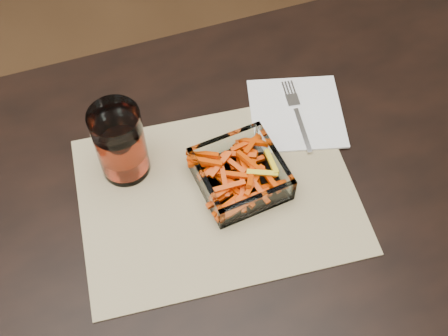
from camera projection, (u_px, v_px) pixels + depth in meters
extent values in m
cube|color=black|center=(163.00, 257.00, 0.88)|extent=(1.60, 0.90, 0.03)
cylinder|color=black|center=(395.00, 112.00, 1.51)|extent=(0.06, 0.06, 0.72)
cube|color=tan|center=(218.00, 195.00, 0.93)|extent=(0.48, 0.37, 0.00)
cube|color=white|center=(240.00, 181.00, 0.93)|extent=(0.15, 0.15, 0.01)
cube|color=white|center=(224.00, 145.00, 0.95)|extent=(0.13, 0.02, 0.05)
cube|color=white|center=(257.00, 204.00, 0.88)|extent=(0.13, 0.02, 0.05)
cube|color=white|center=(205.00, 188.00, 0.90)|extent=(0.02, 0.13, 0.05)
cube|color=white|center=(274.00, 161.00, 0.93)|extent=(0.02, 0.13, 0.05)
cylinder|color=white|center=(120.00, 143.00, 0.89)|extent=(0.08, 0.08, 0.14)
cylinder|color=#A42D17|center=(122.00, 148.00, 0.91)|extent=(0.07, 0.07, 0.09)
cube|color=white|center=(296.00, 113.00, 1.01)|extent=(0.20, 0.20, 0.00)
cube|color=silver|center=(303.00, 130.00, 0.99)|extent=(0.02, 0.10, 0.00)
cube|color=silver|center=(293.00, 100.00, 1.02)|extent=(0.03, 0.03, 0.00)
cube|color=silver|center=(284.00, 88.00, 1.04)|extent=(0.01, 0.03, 0.00)
cube|color=silver|center=(287.00, 88.00, 1.04)|extent=(0.01, 0.03, 0.00)
cube|color=silver|center=(290.00, 88.00, 1.04)|extent=(0.01, 0.03, 0.00)
cube|color=silver|center=(293.00, 87.00, 1.04)|extent=(0.01, 0.03, 0.00)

